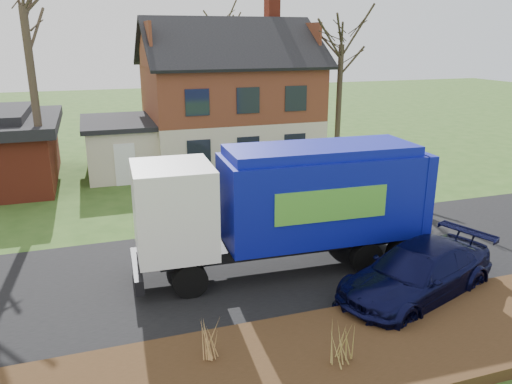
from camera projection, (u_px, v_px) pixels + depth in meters
name	position (u px, v px, depth m)	size (l,w,h in m)	color
ground	(285.00, 262.00, 16.38)	(120.00, 120.00, 0.00)	#2E4E1A
road	(285.00, 261.00, 16.38)	(80.00, 7.00, 0.02)	black
mulch_verge	(369.00, 349.00, 11.54)	(80.00, 3.50, 0.30)	#312110
main_house	(220.00, 93.00, 28.23)	(12.95, 8.95, 9.26)	beige
garbage_truck	(290.00, 200.00, 15.34)	(9.23, 2.80, 3.92)	black
silver_sedan	(218.00, 203.00, 19.58)	(1.74, 4.99, 1.64)	#ACB0B4
navy_wagon	(417.00, 273.00, 13.87)	(2.16, 5.31, 1.54)	black
tree_front_east	(343.00, 23.00, 26.41)	(3.43, 3.43, 9.53)	#3A3122
tree_back	(220.00, 17.00, 35.55)	(3.19, 3.19, 10.10)	#3D3524
grass_clump_west	(208.00, 339.00, 10.87)	(0.35, 0.29, 0.92)	tan
grass_clump_mid	(341.00, 342.00, 10.70)	(0.36, 0.30, 1.02)	#A28D47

